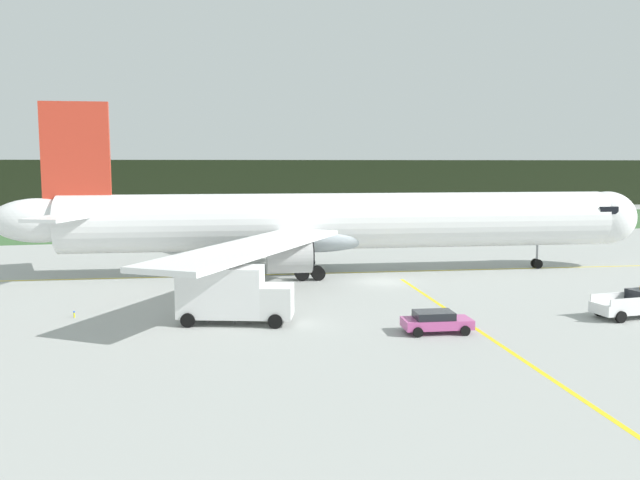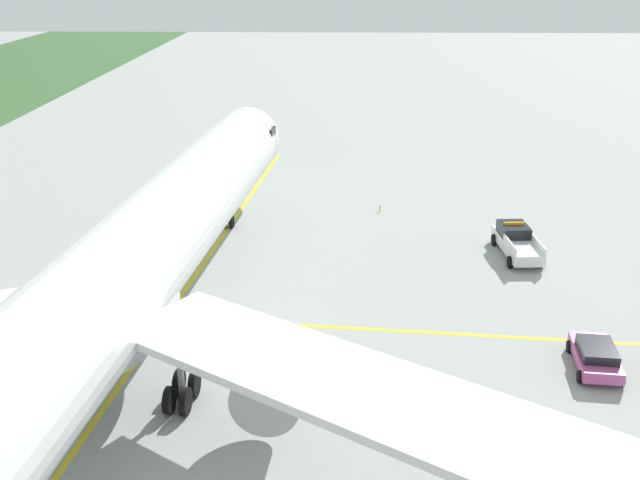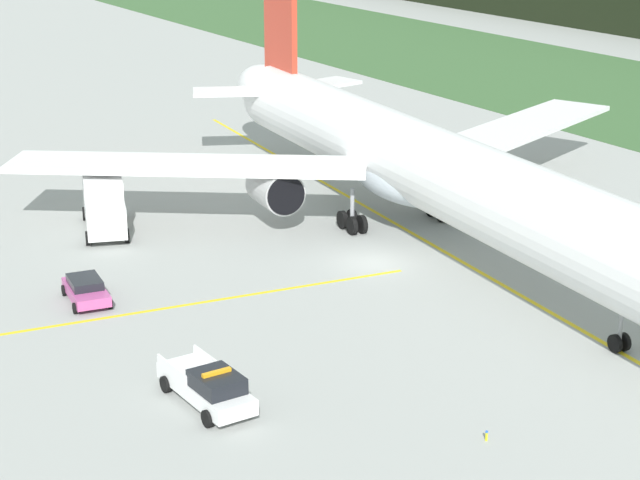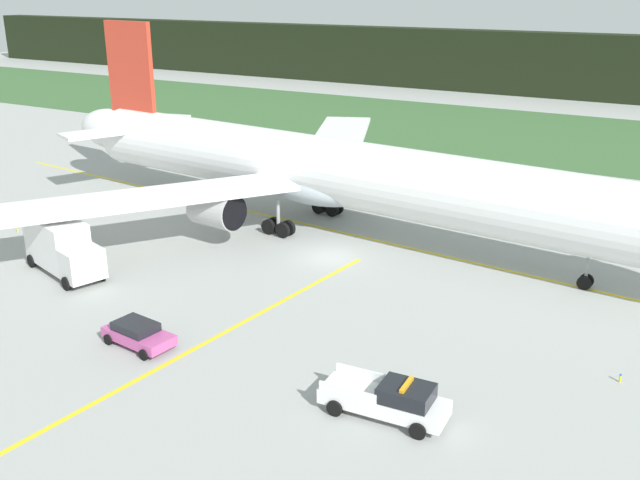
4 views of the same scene
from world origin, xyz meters
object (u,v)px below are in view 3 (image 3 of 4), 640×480
Objects in this scene: airliner at (420,165)px; ops_pickup_truck at (208,386)px; staff_car at (86,289)px; catering_truck at (104,202)px.

airliner reaches higher than ops_pickup_truck.
ops_pickup_truck is at bearing 2.46° from staff_car.
airliner is 7.87× the size of catering_truck.
staff_car is (-14.45, -0.62, -0.20)m from ops_pickup_truck.
airliner is 10.09× the size of ops_pickup_truck.
staff_car is at bearing -88.68° from airliner.
airliner reaches higher than catering_truck.
ops_pickup_truck reaches higher than staff_car.
catering_truck is at bearing 170.20° from ops_pickup_truck.
ops_pickup_truck is at bearing -54.86° from airliner.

